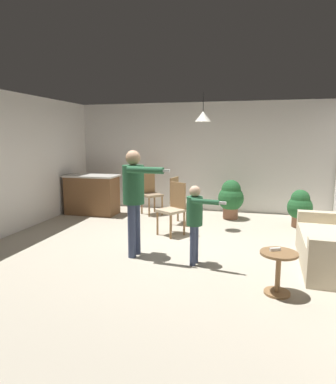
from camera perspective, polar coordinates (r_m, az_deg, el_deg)
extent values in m
plane|color=#B2A893|center=(5.75, 0.30, -9.53)|extent=(7.68, 7.68, 0.00)
cube|color=silver|center=(8.60, 5.47, 5.88)|extent=(6.40, 0.10, 2.70)
cube|color=silver|center=(6.96, -26.27, 4.18)|extent=(0.10, 6.40, 2.70)
cube|color=beige|center=(5.47, 25.96, -8.99)|extent=(0.91, 1.47, 0.45)
cube|color=beige|center=(6.22, 24.84, -5.92)|extent=(0.86, 0.22, 0.63)
cylinder|color=olive|center=(4.75, 23.37, -14.10)|extent=(0.05, 0.05, 0.06)
cylinder|color=olive|center=(6.24, 21.69, -8.38)|extent=(0.05, 0.05, 0.06)
cube|color=brown|center=(8.37, -12.68, -0.57)|extent=(1.20, 0.60, 0.91)
cube|color=beige|center=(8.31, -12.80, 2.66)|extent=(1.26, 0.66, 0.04)
cylinder|color=olive|center=(4.22, 18.24, -9.81)|extent=(0.44, 0.44, 0.03)
cylinder|color=olive|center=(4.31, 18.06, -13.08)|extent=(0.06, 0.06, 0.49)
cylinder|color=olive|center=(4.41, 17.90, -15.86)|extent=(0.31, 0.31, 0.03)
cylinder|color=#384260|center=(5.42, -5.34, -6.13)|extent=(0.12, 0.12, 0.84)
cylinder|color=#384260|center=(5.26, -6.13, -6.60)|extent=(0.12, 0.12, 0.84)
cylinder|color=#265938|center=(5.19, -5.86, 1.26)|extent=(0.33, 0.33, 0.59)
sphere|color=tan|center=(5.15, -5.93, 5.78)|extent=(0.23, 0.23, 0.23)
cylinder|color=#265938|center=(5.37, -4.99, 1.21)|extent=(0.10, 0.10, 0.56)
cylinder|color=#265938|center=(4.88, -3.89, 3.71)|extent=(0.56, 0.15, 0.10)
cube|color=white|center=(4.76, -0.46, 3.60)|extent=(0.13, 0.05, 0.04)
cylinder|color=#384260|center=(5.07, 4.66, -8.66)|extent=(0.09, 0.09, 0.59)
cylinder|color=#384260|center=(4.96, 4.20, -9.07)|extent=(0.09, 0.09, 0.59)
cylinder|color=#265938|center=(4.88, 4.51, -3.22)|extent=(0.23, 0.23, 0.42)
sphere|color=#D8AD8C|center=(4.82, 4.55, 0.14)|extent=(0.16, 0.16, 0.16)
cylinder|color=#265938|center=(5.01, 5.01, -3.14)|extent=(0.07, 0.07, 0.39)
cylinder|color=#265938|center=(4.66, 6.29, -1.63)|extent=(0.40, 0.13, 0.07)
cube|color=white|center=(4.60, 9.00, -1.84)|extent=(0.13, 0.06, 0.04)
cylinder|color=olive|center=(7.51, 1.68, -3.25)|extent=(0.04, 0.04, 0.45)
cylinder|color=olive|center=(7.19, 0.54, -3.82)|extent=(0.04, 0.04, 0.45)
cylinder|color=olive|center=(7.38, 4.25, -3.50)|extent=(0.04, 0.04, 0.45)
cylinder|color=olive|center=(7.05, 3.21, -4.09)|extent=(0.04, 0.04, 0.45)
cube|color=tan|center=(7.23, 2.43, -1.73)|extent=(0.49, 0.49, 0.05)
cube|color=olive|center=(7.25, 1.06, 0.53)|extent=(0.11, 0.38, 0.50)
cylinder|color=olive|center=(8.41, -2.29, -1.90)|extent=(0.04, 0.04, 0.45)
cylinder|color=olive|center=(8.23, -4.45, -2.16)|extent=(0.04, 0.04, 0.45)
cylinder|color=olive|center=(8.10, -0.99, -2.32)|extent=(0.04, 0.04, 0.45)
cylinder|color=olive|center=(7.92, -3.21, -2.60)|extent=(0.04, 0.04, 0.45)
cube|color=#997F60|center=(8.12, -2.75, -0.51)|extent=(0.59, 0.59, 0.05)
cube|color=olive|center=(8.24, -3.43, 1.56)|extent=(0.29, 0.30, 0.50)
cylinder|color=olive|center=(6.46, 2.74, -5.33)|extent=(0.04, 0.04, 0.45)
cylinder|color=olive|center=(6.70, 0.51, -4.78)|extent=(0.04, 0.04, 0.45)
cylinder|color=olive|center=(6.21, 0.44, -5.92)|extent=(0.04, 0.04, 0.45)
cylinder|color=olive|center=(6.47, -1.79, -5.31)|extent=(0.04, 0.04, 0.45)
cube|color=tan|center=(6.40, 0.48, -3.16)|extent=(0.58, 0.58, 0.05)
cube|color=olive|center=(6.48, 1.69, -0.53)|extent=(0.34, 0.24, 0.50)
cylinder|color=brown|center=(7.57, 21.23, -4.62)|extent=(0.30, 0.30, 0.23)
sphere|color=#235B2D|center=(7.51, 21.36, -2.43)|extent=(0.51, 0.51, 0.51)
sphere|color=#235B2D|center=(7.48, 21.44, -1.08)|extent=(0.38, 0.38, 0.38)
cylinder|color=brown|center=(7.90, 10.49, -3.45)|extent=(0.34, 0.34, 0.27)
sphere|color=#235B2D|center=(7.84, 10.56, -1.04)|extent=(0.58, 0.58, 0.58)
sphere|color=#235B2D|center=(7.80, 10.61, 0.43)|extent=(0.44, 0.44, 0.44)
cube|color=white|center=(4.25, 17.63, -9.21)|extent=(0.13, 0.08, 0.04)
cone|color=silver|center=(6.80, 5.94, 12.57)|extent=(0.32, 0.32, 0.20)
cylinder|color=black|center=(6.82, 5.98, 14.84)|extent=(0.01, 0.01, 0.36)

